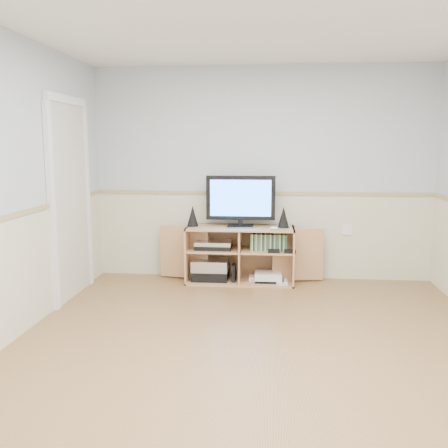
% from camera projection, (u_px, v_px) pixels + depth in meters
% --- Properties ---
extents(room, '(4.04, 4.54, 2.54)m').
position_uv_depth(room, '(250.00, 194.00, 3.81)').
color(room, '#A58049').
rests_on(room, ground).
extents(media_cabinet, '(1.94, 0.47, 0.65)m').
position_uv_depth(media_cabinet, '(240.00, 253.00, 5.85)').
color(media_cabinet, tan).
rests_on(media_cabinet, floor).
extents(monitor, '(0.80, 0.18, 0.59)m').
position_uv_depth(monitor, '(241.00, 199.00, 5.75)').
color(monitor, black).
rests_on(monitor, media_cabinet).
extents(speaker_left, '(0.13, 0.13, 0.24)m').
position_uv_depth(speaker_left, '(193.00, 216.00, 5.80)').
color(speaker_left, black).
rests_on(speaker_left, media_cabinet).
extents(speaker_right, '(0.13, 0.13, 0.24)m').
position_uv_depth(speaker_right, '(283.00, 217.00, 5.70)').
color(speaker_right, black).
rests_on(speaker_right, media_cabinet).
extents(keyboard, '(0.33, 0.19, 0.01)m').
position_uv_depth(keyboard, '(241.00, 229.00, 5.61)').
color(keyboard, silver).
rests_on(keyboard, media_cabinet).
extents(mouse, '(0.10, 0.07, 0.04)m').
position_uv_depth(mouse, '(274.00, 228.00, 5.57)').
color(mouse, white).
rests_on(mouse, media_cabinet).
extents(av_components, '(0.51, 0.31, 0.47)m').
position_uv_depth(av_components, '(212.00, 263.00, 5.85)').
color(av_components, black).
rests_on(av_components, media_cabinet).
extents(game_consoles, '(0.45, 0.30, 0.11)m').
position_uv_depth(game_consoles, '(267.00, 277.00, 5.80)').
color(game_consoles, white).
rests_on(game_consoles, media_cabinet).
extents(game_cases, '(0.42, 0.14, 0.19)m').
position_uv_depth(game_cases, '(269.00, 242.00, 5.73)').
color(game_cases, '#3F8C3F').
rests_on(game_cases, media_cabinet).
extents(wall_outlet, '(0.12, 0.03, 0.12)m').
position_uv_depth(wall_outlet, '(347.00, 230.00, 5.88)').
color(wall_outlet, white).
rests_on(wall_outlet, wall_back).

